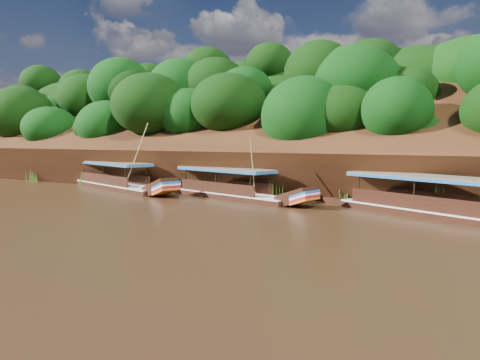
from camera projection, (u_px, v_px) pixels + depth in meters
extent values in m
plane|color=black|center=(194.00, 214.00, 29.86)|extent=(160.00, 160.00, 0.00)
cube|color=black|center=(295.00, 153.00, 43.31)|extent=(120.00, 16.12, 13.64)
cube|color=black|center=(331.00, 182.00, 52.23)|extent=(120.00, 24.00, 12.00)
ellipsoid|color=#113B09|center=(29.00, 151.00, 59.69)|extent=(16.00, 8.00, 6.00)
ellipsoid|color=#113B09|center=(108.00, 107.00, 63.04)|extent=(20.00, 10.00, 8.00)
ellipsoid|color=#113B09|center=(234.00, 152.00, 45.46)|extent=(18.00, 8.00, 6.40)
ellipsoid|color=#113B09|center=(323.00, 96.00, 48.82)|extent=(24.00, 11.00, 8.40)
cube|color=black|center=(435.00, 217.00, 28.72)|extent=(12.96, 7.44, 0.93)
cube|color=silver|center=(435.00, 210.00, 28.68)|extent=(12.99, 7.50, 0.10)
cube|color=#4E4337|center=(424.00, 176.00, 29.17)|extent=(10.49, 6.59, 0.12)
cube|color=#18599F|center=(424.00, 178.00, 29.18)|extent=(10.49, 6.59, 0.19)
cube|color=black|center=(231.00, 198.00, 37.78)|extent=(11.98, 5.09, 0.89)
cube|color=silver|center=(231.00, 193.00, 37.74)|extent=(11.99, 5.15, 0.10)
cube|color=black|center=(296.00, 197.00, 33.04)|extent=(3.12, 2.28, 1.66)
cube|color=#18599F|center=(305.00, 194.00, 32.49)|extent=(1.83, 2.00, 0.61)
cube|color=red|center=(305.00, 199.00, 32.52)|extent=(1.83, 2.00, 0.61)
cube|color=#4E4337|center=(225.00, 169.00, 38.08)|extent=(9.58, 4.75, 0.12)
cube|color=#18599F|center=(225.00, 170.00, 38.09)|extent=(9.58, 4.75, 0.18)
cylinder|color=tan|center=(253.00, 167.00, 35.04)|extent=(0.26, 1.20, 4.36)
cube|color=black|center=(118.00, 189.00, 44.65)|extent=(13.79, 6.56, 0.94)
cube|color=silver|center=(118.00, 184.00, 44.61)|extent=(13.81, 6.63, 0.10)
cube|color=black|center=(161.00, 188.00, 38.78)|extent=(3.62, 2.66, 1.85)
cube|color=#18599F|center=(166.00, 185.00, 38.10)|extent=(2.17, 2.23, 0.69)
cube|color=red|center=(166.00, 189.00, 38.14)|extent=(2.17, 2.23, 0.69)
cube|color=#4E4337|center=(113.00, 162.00, 45.07)|extent=(11.06, 5.93, 0.13)
cube|color=#18599F|center=(113.00, 164.00, 45.08)|extent=(11.06, 5.93, 0.19)
cylinder|color=tan|center=(137.00, 154.00, 41.08)|extent=(1.90, 1.17, 5.56)
cone|color=#376A1A|center=(32.00, 174.00, 52.07)|extent=(1.50, 1.50, 1.63)
cone|color=#376A1A|center=(85.00, 178.00, 47.98)|extent=(1.50, 1.50, 1.58)
cone|color=#376A1A|center=(141.00, 179.00, 45.22)|extent=(1.50, 1.50, 1.85)
cone|color=#376A1A|center=(203.00, 185.00, 40.73)|extent=(1.50, 1.50, 1.49)
cone|color=#376A1A|center=(275.00, 190.00, 36.95)|extent=(1.50, 1.50, 1.53)
cone|color=#376A1A|center=(350.00, 189.00, 34.68)|extent=(1.50, 1.50, 2.14)
cone|color=#376A1A|center=(440.00, 199.00, 30.83)|extent=(1.50, 1.50, 1.73)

